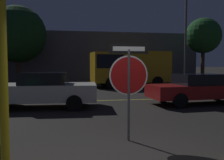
{
  "coord_description": "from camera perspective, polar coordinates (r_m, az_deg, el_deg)",
  "views": [
    {
      "loc": [
        -1.01,
        -4.12,
        1.74
      ],
      "look_at": [
        0.53,
        4.45,
        1.18
      ],
      "focal_mm": 40.0,
      "sensor_mm": 36.0,
      "label": 1
    }
  ],
  "objects": [
    {
      "name": "tree_2",
      "position": [
        21.88,
        -20.79,
        9.74
      ],
      "size": [
        4.57,
        4.57,
        6.44
      ],
      "color": "#422D1E",
      "rests_on": "ground_plane"
    },
    {
      "name": "passing_car_2",
      "position": [
        10.34,
        -15.83,
        -2.17
      ],
      "size": [
        4.57,
        2.21,
        1.41
      ],
      "rotation": [
        0.0,
        0.0,
        1.5
      ],
      "color": "silver",
      "rests_on": "ground_plane"
    },
    {
      "name": "passing_car_3",
      "position": [
        11.57,
        19.47,
        -1.86
      ],
      "size": [
        4.77,
        2.02,
        1.32
      ],
      "rotation": [
        0.0,
        0.0,
        -1.51
      ],
      "color": "maroon",
      "rests_on": "ground_plane"
    },
    {
      "name": "street_lamp",
      "position": [
        19.97,
        16.57,
        13.83
      ],
      "size": [
        0.51,
        0.51,
        7.91
      ],
      "color": "#4C4C51",
      "rests_on": "ground_plane"
    },
    {
      "name": "tree_0",
      "position": [
        23.41,
        20.14,
        9.44
      ],
      "size": [
        3.06,
        3.06,
        5.75
      ],
      "color": "#422D1E",
      "rests_on": "ground_plane"
    },
    {
      "name": "yellow_pole_left",
      "position": [
        4.25,
        -23.63,
        1.59
      ],
      "size": [
        0.14,
        0.14,
        3.22
      ],
      "primitive_type": "cylinder",
      "color": "yellow",
      "rests_on": "ground_plane"
    },
    {
      "name": "building_backdrop",
      "position": [
        24.85,
        -11.05,
        5.06
      ],
      "size": [
        26.16,
        3.42,
        4.75
      ],
      "primitive_type": "cube",
      "color": "#4C4C56",
      "rests_on": "ground_plane"
    },
    {
      "name": "delivery_truck",
      "position": [
        18.77,
        3.74,
        3.07
      ],
      "size": [
        5.95,
        2.69,
        2.68
      ],
      "rotation": [
        0.0,
        0.0,
        1.66
      ],
      "color": "gold",
      "rests_on": "ground_plane"
    },
    {
      "name": "stop_sign",
      "position": [
        5.6,
        3.85,
        1.3
      ],
      "size": [
        0.9,
        0.06,
        2.19
      ],
      "rotation": [
        0.0,
        0.0,
        0.03
      ],
      "color": "#4C4C51",
      "rests_on": "ground_plane"
    },
    {
      "name": "road_center_stripe",
      "position": [
        11.89,
        -5.24,
        -4.76
      ],
      "size": [
        37.26,
        0.12,
        0.01
      ],
      "primitive_type": "cube",
      "color": "gold",
      "rests_on": "ground_plane"
    }
  ]
}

